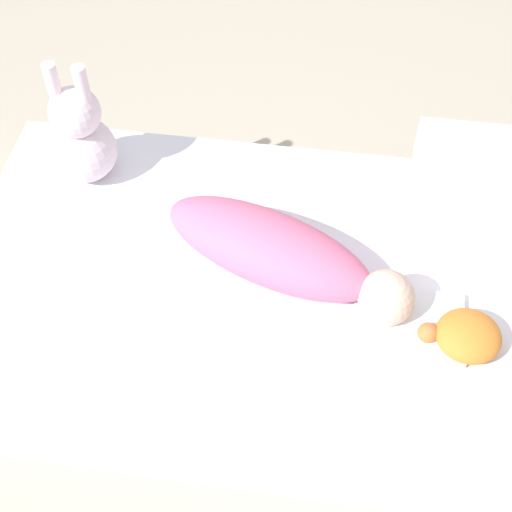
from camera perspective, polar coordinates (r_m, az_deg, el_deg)
name	(u,v)px	position (r m, az deg, el deg)	size (l,w,h in m)	color
ground_plane	(246,320)	(1.84, -0.82, -5.11)	(12.00, 12.00, 0.00)	#B2A893
bed_mattress	(245,297)	(1.75, -0.85, -3.33)	(1.37, 0.88, 0.20)	white
burp_cloth	(408,324)	(1.62, 12.10, -5.33)	(0.24, 0.18, 0.02)	white
swaddled_baby	(282,253)	(1.62, 2.12, 0.21)	(0.61, 0.35, 0.14)	pink
pillow	(487,194)	(1.84, 17.99, 4.74)	(0.34, 0.39, 0.12)	white
bunny_plush	(81,137)	(1.85, -13.81, 9.21)	(0.17, 0.17, 0.34)	silver
turtle_plush	(466,336)	(1.60, 16.43, -6.13)	(0.18, 0.14, 0.07)	orange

